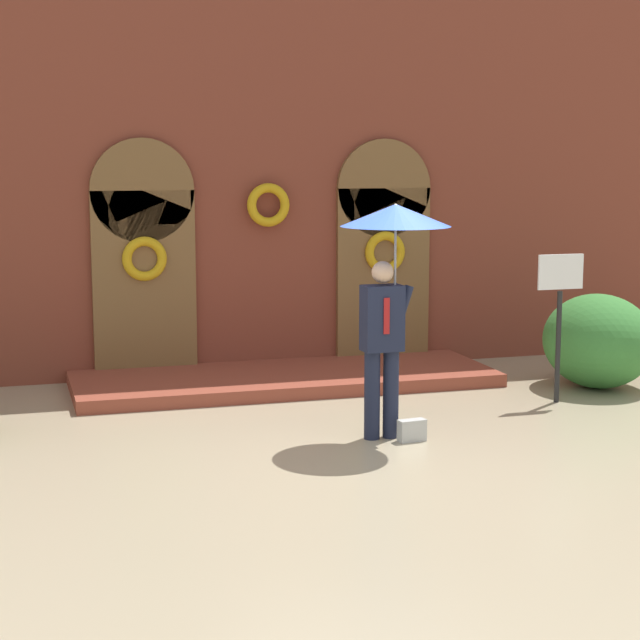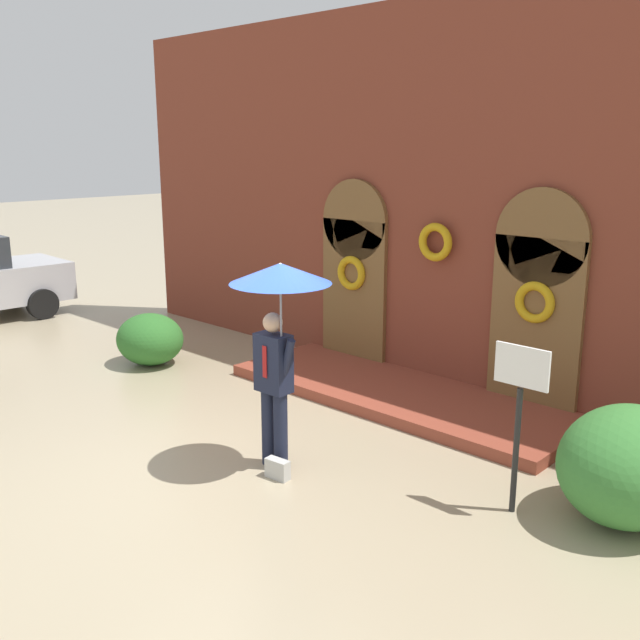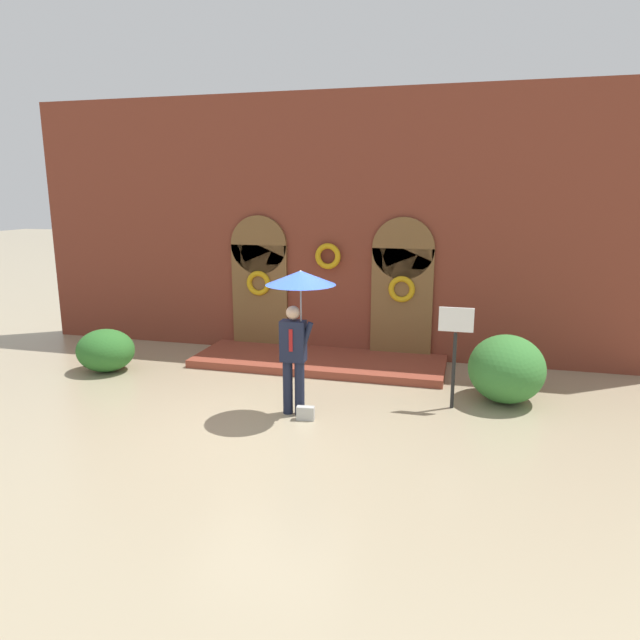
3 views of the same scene
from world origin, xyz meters
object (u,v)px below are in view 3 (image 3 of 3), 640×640
Objects in this scene: sign_post at (455,341)px; shrub_right at (506,369)px; handbag at (306,413)px; shrub_left at (106,350)px; person_with_umbrella at (299,299)px.

shrub_right is at bearing 33.83° from sign_post.
shrub_right is at bearing 22.54° from handbag.
handbag is 0.24× the size of shrub_left.
handbag is at bearing -151.25° from shrub_right.
person_with_umbrella is 4.85m from shrub_left.
shrub_left reaches higher than handbag.
handbag is at bearing -153.39° from sign_post.
sign_post is (2.39, 0.92, -0.75)m from person_with_umbrella.
person_with_umbrella reaches higher than shrub_left.
shrub_left is (-4.61, 1.44, 0.32)m from handbag.
handbag is at bearing -17.32° from shrub_left.
shrub_left is (-4.45, 1.24, -1.48)m from person_with_umbrella.
person_with_umbrella is 1.37× the size of sign_post.
person_with_umbrella is 1.57× the size of shrub_right.
sign_post is at bearing 21.04° from person_with_umbrella.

